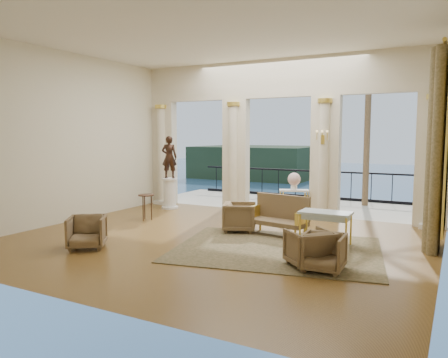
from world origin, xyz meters
The scene contains 23 objects.
floor centered at (0.00, 0.00, 0.00)m, with size 9.00×9.00×0.00m, color #4A2E14.
room_walls centered at (0.00, -1.12, 2.88)m, with size 9.00×9.00×9.00m.
arcade centered at (0.00, 3.82, 2.58)m, with size 9.00×0.56×4.50m.
terrace centered at (0.00, 5.80, -0.05)m, with size 10.00×3.60×0.10m, color #ADA48F.
balustrade centered at (0.00, 7.40, 0.41)m, with size 9.00×0.06×1.03m.
palm_tree centered at (2.00, 6.60, 4.09)m, with size 2.00×2.00×4.50m.
headland centered at (-30.00, 70.00, -3.00)m, with size 22.00×18.00×6.00m, color black.
sea centered at (0.00, 60.00, -6.00)m, with size 160.00×160.00×0.00m, color #2A557B.
curtain centered at (4.28, 1.50, 2.02)m, with size 0.33×1.40×4.09m.
window_frame centered at (4.47, 1.50, 2.10)m, with size 0.04×1.60×3.40m, color #E1BF4A.
wall_sconce centered at (1.40, 3.51, 2.23)m, with size 0.30×0.11×0.33m.
rug centered at (1.50, -0.02, 0.01)m, with size 4.08×3.17×0.02m, color #30381E.
armchair_a centered at (-1.99, -1.77, 0.37)m, with size 0.72×0.68×0.74m, color #4A391F.
armchair_b centered at (2.71, -0.96, 0.36)m, with size 0.70×0.66×0.72m, color #4A391F.
armchair_c centered at (2.44, -0.83, 0.37)m, with size 0.72×0.68×0.74m, color #4A391F.
armchair_d centered at (0.09, 1.12, 0.39)m, with size 0.75×0.71×0.78m, color #4A391F.
settee centered at (1.05, 1.25, 0.46)m, with size 1.48×0.81×0.93m.
game_table centered at (2.27, 0.80, 0.65)m, with size 1.06×0.59×0.72m.
pedestal centered at (-3.32, 3.02, 0.47)m, with size 0.53×0.53×0.97m.
statue centered at (-3.32, 3.02, 1.63)m, with size 0.48×0.32×1.32m, color black.
console_table centered at (0.60, 3.55, 0.65)m, with size 0.88×0.62×0.78m.
urn centered at (0.60, 3.55, 1.06)m, with size 0.36×0.36×0.48m.
side_table centered at (-2.79, 1.18, 0.61)m, with size 0.43×0.43×0.71m.
Camera 1 is at (4.69, -8.18, 2.34)m, focal length 35.00 mm.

